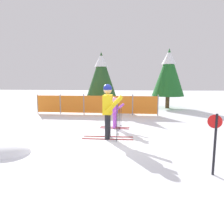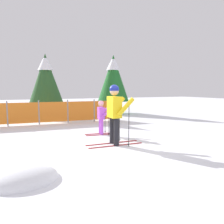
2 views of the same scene
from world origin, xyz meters
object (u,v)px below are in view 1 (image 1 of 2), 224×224
at_px(skier_adult, 108,106).
at_px(conifer_far, 169,72).
at_px(conifer_near, 101,74).
at_px(skier_child, 115,110).
at_px(safety_fence, 96,104).
at_px(trail_marker, 215,137).

height_order(skier_adult, conifer_far, conifer_far).
bearing_deg(conifer_near, skier_child, -79.02).
relative_size(skier_adult, skier_child, 1.44).
height_order(conifer_far, conifer_near, conifer_far).
bearing_deg(conifer_near, safety_fence, -90.67).
bearing_deg(skier_child, skier_adult, -89.30).
relative_size(skier_child, conifer_near, 0.34).
relative_size(safety_fence, conifer_far, 1.73).
bearing_deg(skier_adult, conifer_far, 67.68).
xyz_separation_m(skier_child, trail_marker, (2.20, -4.22, 0.07)).
distance_m(conifer_far, trail_marker, 10.61).
bearing_deg(skier_adult, safety_fence, 103.90).
bearing_deg(skier_child, trail_marker, -55.71).
height_order(safety_fence, trail_marker, trail_marker).
xyz_separation_m(skier_adult, conifer_near, (-1.01, 7.54, 1.22)).
relative_size(skier_adult, trail_marker, 1.40).
bearing_deg(safety_fence, skier_child, -69.83).
height_order(skier_child, trail_marker, trail_marker).
distance_m(skier_adult, conifer_far, 8.58).
distance_m(skier_adult, safety_fence, 4.93).
distance_m(skier_child, trail_marker, 4.76).
bearing_deg(conifer_near, skier_adult, -82.40).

